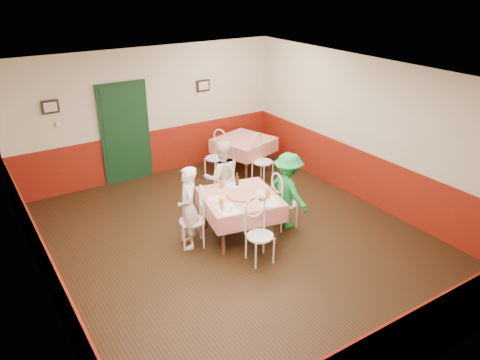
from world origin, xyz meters
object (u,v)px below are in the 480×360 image
chair_left (192,221)px  chair_second_b (263,162)px  pizza (241,196)px  glass_b (267,194)px  main_table (240,216)px  second_table (244,155)px  chair_right (285,204)px  beer_bottle (237,180)px  wallet (262,200)px  diner_right (288,191)px  chair_near (260,236)px  chair_second_a (215,158)px  glass_c (222,184)px  diner_left (188,208)px  diner_far (222,178)px  glass_a (221,203)px  chair_far (223,192)px

chair_left → chair_second_b: (2.47, 1.48, 0.00)m
pizza → glass_b: glass_b is taller
main_table → second_table: same height
main_table → glass_b: (0.34, -0.31, 0.46)m
chair_right → beer_bottle: beer_bottle is taller
second_table → wallet: size_ratio=10.18×
second_table → diner_right: diner_right is taller
chair_near → chair_second_b: (1.80, 2.48, 0.00)m
chair_left → chair_right: same height
chair_second_a → glass_c: bearing=-44.1°
chair_second_b → pizza: chair_second_b is taller
chair_second_a → diner_left: bearing=-56.0°
chair_second_b → beer_bottle: beer_bottle is taller
glass_c → diner_far: 0.52m
chair_second_b → glass_c: (-1.73, -1.20, 0.37)m
chair_near → chair_second_b: same height
pizza → diner_far: 0.93m
chair_right → wallet: 0.72m
chair_left → main_table: bearing=98.5°
pizza → diner_right: diner_right is taller
second_table → glass_a: bearing=-129.3°
glass_b → main_table: bearing=137.2°
chair_second_a → glass_b: 2.79m
chair_near → chair_second_a: same height
chair_right → chair_far: 1.20m
chair_right → beer_bottle: bearing=56.9°
main_table → second_table: 2.91m
glass_a → beer_bottle: size_ratio=0.55×
glass_a → wallet: 0.70m
chair_near → diner_left: size_ratio=0.64×
second_table → glass_c: (-1.73, -1.95, 0.45)m
chair_far → glass_b: size_ratio=6.22×
chair_right → wallet: bearing=111.0°
chair_second_b → diner_right: (-0.76, -1.82, 0.25)m
chair_far → chair_second_b: 1.68m
chair_second_b → glass_b: size_ratio=6.22×
chair_far → glass_c: chair_far is taller
diner_far → diner_right: bearing=140.3°
chair_left → glass_a: 0.62m
chair_second_b → diner_far: bearing=-169.9°
glass_a → wallet: bearing=-15.2°
chair_near → chair_right: bearing=39.4°
chair_right → glass_c: bearing=61.7°
glass_a → glass_c: 0.71m
main_table → chair_second_a: chair_second_a is taller
chair_far → diner_far: diner_far is taller
chair_near → chair_second_b: size_ratio=1.00×
glass_c → chair_second_b: bearing=34.9°
second_table → chair_far: size_ratio=1.24×
chair_left → wallet: 1.21m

